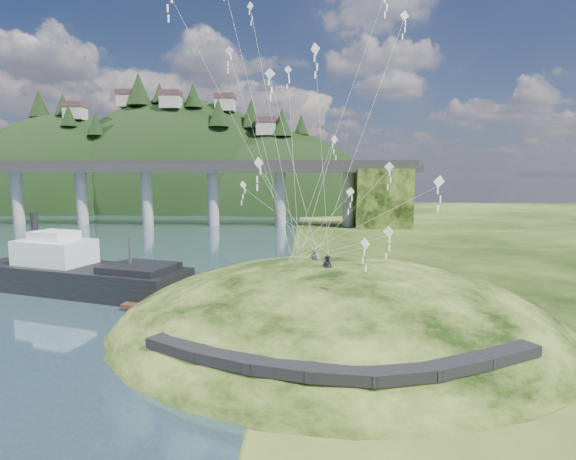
{
  "coord_description": "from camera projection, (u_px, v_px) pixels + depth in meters",
  "views": [
    {
      "loc": [
        5.93,
        -32.23,
        11.72
      ],
      "look_at": [
        4.0,
        6.0,
        7.0
      ],
      "focal_mm": 28.0,
      "sensor_mm": 36.0,
      "label": 1
    }
  ],
  "objects": [
    {
      "name": "far_ridge",
      "position": [
        170.0,
        230.0,
        157.87
      ],
      "size": [
        153.0,
        70.0,
        94.5
      ],
      "color": "black",
      "rests_on": "ground"
    },
    {
      "name": "grass_hill",
      "position": [
        336.0,
        343.0,
        35.45
      ],
      "size": [
        36.0,
        32.0,
        13.0
      ],
      "color": "black",
      "rests_on": "ground"
    },
    {
      "name": "work_barge",
      "position": [
        77.0,
        272.0,
        45.04
      ],
      "size": [
        23.44,
        12.33,
        7.92
      ],
      "color": "black",
      "rests_on": "ground"
    },
    {
      "name": "ground",
      "position": [
        231.0,
        332.0,
        33.68
      ],
      "size": [
        320.0,
        320.0,
        0.0
      ],
      "primitive_type": "plane",
      "color": "black",
      "rests_on": "ground"
    },
    {
      "name": "wooden_dock",
      "position": [
        202.0,
        307.0,
        38.38
      ],
      "size": [
        14.12,
        3.98,
        1.0
      ],
      "color": "#391E17",
      "rests_on": "ground"
    },
    {
      "name": "bridge",
      "position": [
        170.0,
        184.0,
        103.26
      ],
      "size": [
        160.0,
        11.0,
        15.0
      ],
      "color": "#2D2B2B",
      "rests_on": "ground"
    },
    {
      "name": "footpath",
      "position": [
        339.0,
        361.0,
        23.39
      ],
      "size": [
        22.29,
        5.84,
        0.83
      ],
      "color": "black",
      "rests_on": "ground"
    },
    {
      "name": "kite_swarm",
      "position": [
        317.0,
        98.0,
        34.57
      ],
      "size": [
        17.49,
        16.86,
        21.7
      ],
      "color": "white",
      "rests_on": "ground"
    },
    {
      "name": "kite_flyers",
      "position": [
        324.0,
        254.0,
        33.69
      ],
      "size": [
        1.82,
        3.64,
        1.82
      ],
      "color": "#262933",
      "rests_on": "ground"
    }
  ]
}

